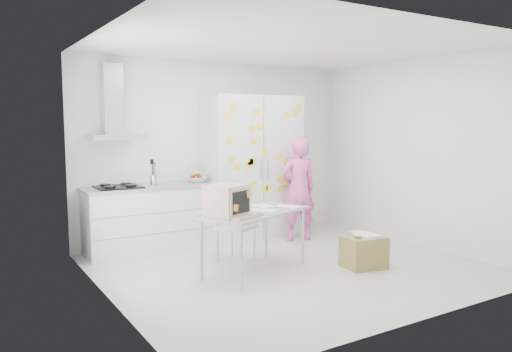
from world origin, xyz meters
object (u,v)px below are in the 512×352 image
chair (231,220)px  person (298,189)px  cardboard_box (364,251)px  desk (238,206)px

chair → person: bearing=-11.0°
person → cardboard_box: bearing=93.9°
chair → cardboard_box: chair is taller
cardboard_box → chair: bearing=137.9°
person → cardboard_box: 1.70m
person → desk: person is taller
person → cardboard_box: person is taller
chair → cardboard_box: (1.26, -1.13, -0.33)m
person → chair: size_ratio=1.66×
cardboard_box → desk: bearing=162.5°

